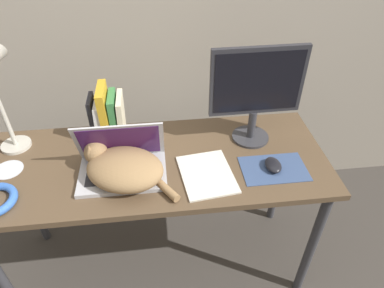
# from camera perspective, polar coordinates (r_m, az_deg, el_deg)

# --- Properties ---
(desk) EXTENTS (1.49, 0.58, 0.76)m
(desk) POSITION_cam_1_polar(r_m,az_deg,el_deg) (1.54, -5.96, -5.14)
(desk) COLOR brown
(desk) RESTS_ON ground_plane
(laptop) EXTENTS (0.35, 0.23, 0.23)m
(laptop) POSITION_cam_1_polar(r_m,az_deg,el_deg) (1.42, -11.58, -3.22)
(laptop) COLOR #B7B7BC
(laptop) RESTS_ON desk
(cat) EXTENTS (0.39, 0.34, 0.14)m
(cat) POSITION_cam_1_polar(r_m,az_deg,el_deg) (1.38, -11.48, -3.86)
(cat) COLOR #99754C
(cat) RESTS_ON desk
(external_monitor) EXTENTS (0.40, 0.17, 0.45)m
(external_monitor) POSITION_cam_1_polar(r_m,az_deg,el_deg) (1.48, 10.70, 8.83)
(external_monitor) COLOR #333338
(external_monitor) RESTS_ON desk
(mousepad) EXTENTS (0.27, 0.18, 0.00)m
(mousepad) POSITION_cam_1_polar(r_m,az_deg,el_deg) (1.47, 13.46, -4.02)
(mousepad) COLOR #384C75
(mousepad) RESTS_ON desk
(computer_mouse) EXTENTS (0.07, 0.10, 0.03)m
(computer_mouse) POSITION_cam_1_polar(r_m,az_deg,el_deg) (1.46, 13.36, -3.43)
(computer_mouse) COLOR black
(computer_mouse) RESTS_ON mousepad
(book_row) EXTENTS (0.15, 0.16, 0.25)m
(book_row) POSITION_cam_1_polar(r_m,az_deg,el_deg) (1.60, -13.89, 4.59)
(book_row) COLOR #232328
(book_row) RESTS_ON desk
(notepad) EXTENTS (0.24, 0.29, 0.01)m
(notepad) POSITION_cam_1_polar(r_m,az_deg,el_deg) (1.41, 2.49, -5.05)
(notepad) COLOR silver
(notepad) RESTS_ON desk
(cd_disc) EXTENTS (0.12, 0.12, 0.00)m
(cd_disc) POSITION_cam_1_polar(r_m,az_deg,el_deg) (1.62, -28.28, -3.79)
(cd_disc) COLOR silver
(cd_disc) RESTS_ON desk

